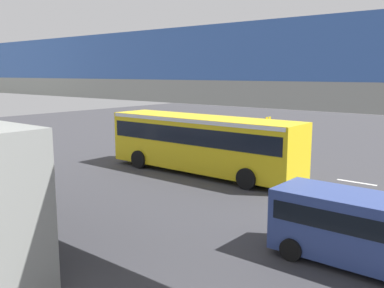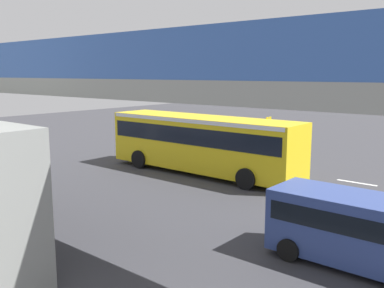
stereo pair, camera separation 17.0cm
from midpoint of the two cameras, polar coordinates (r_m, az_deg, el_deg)
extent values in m
plane|color=#38383D|center=(23.71, 5.20, -3.96)|extent=(80.00, 80.00, 0.00)
cube|color=yellow|center=(23.35, 1.15, 0.17)|extent=(11.50, 2.55, 2.86)
cube|color=black|center=(23.27, 1.16, 1.42)|extent=(11.04, 2.59, 0.90)
cube|color=white|center=(23.17, 1.16, 3.37)|extent=(11.27, 2.58, 0.20)
cube|color=black|center=(27.20, -8.46, 2.12)|extent=(0.04, 2.24, 1.20)
cylinder|color=black|center=(25.08, -7.31, -2.04)|extent=(1.04, 0.30, 1.04)
cylinder|color=black|center=(26.86, -3.37, -1.21)|extent=(1.04, 0.30, 1.04)
cylinder|color=black|center=(20.50, 7.08, -4.64)|extent=(1.04, 0.30, 1.04)
cylinder|color=black|center=(22.64, 10.52, -3.37)|extent=(1.04, 0.30, 1.04)
cube|color=#33478C|center=(13.30, 21.04, -10.39)|extent=(4.80, 1.95, 1.86)
cube|color=black|center=(13.18, 21.13, -8.93)|extent=(4.42, 1.98, 0.56)
cylinder|color=black|center=(13.27, 12.78, -13.62)|extent=(0.68, 0.22, 0.68)
cylinder|color=black|center=(14.93, 16.19, -11.11)|extent=(0.68, 0.22, 0.68)
cylinder|color=slate|center=(27.12, 9.91, 0.65)|extent=(0.08, 0.08, 2.80)
cube|color=yellow|center=(26.97, 9.97, 2.96)|extent=(0.04, 0.60, 0.60)
cube|color=silver|center=(23.27, 20.99, -4.82)|extent=(2.00, 0.20, 0.01)
cube|color=silver|center=(24.74, 12.17, -3.56)|extent=(2.00, 0.20, 0.01)
cube|color=silver|center=(26.74, 4.52, -2.40)|extent=(2.00, 0.20, 0.01)
cube|color=silver|center=(29.15, -1.96, -1.39)|extent=(2.00, 0.20, 0.01)
cube|color=gray|center=(15.26, -18.35, 7.52)|extent=(27.22, 2.60, 0.50)
cube|color=#3359A5|center=(15.97, -14.67, 10.63)|extent=(27.22, 0.08, 1.10)
cube|color=#3359A5|center=(14.62, -22.71, 10.35)|extent=(27.22, 0.08, 1.10)
camera|label=1|loc=(0.08, -90.21, -0.03)|focal=39.82mm
camera|label=2|loc=(0.08, 89.79, 0.03)|focal=39.82mm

